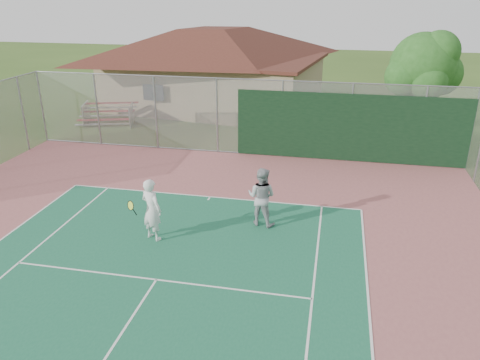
% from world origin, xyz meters
% --- Properties ---
extents(back_fence, '(20.08, 0.11, 3.53)m').
position_xyz_m(back_fence, '(2.11, 16.98, 1.67)').
color(back_fence, gray).
rests_on(back_fence, ground).
extents(clubhouse, '(14.85, 11.01, 5.90)m').
position_xyz_m(clubhouse, '(-3.47, 26.08, 3.00)').
color(clubhouse, tan).
rests_on(clubhouse, ground).
extents(bleachers, '(3.42, 2.52, 1.11)m').
position_xyz_m(bleachers, '(-8.43, 20.74, 0.59)').
color(bleachers, maroon).
rests_on(bleachers, ground).
extents(tree, '(3.86, 3.66, 5.39)m').
position_xyz_m(tree, '(8.52, 21.65, 3.54)').
color(tree, '#372614').
rests_on(tree, ground).
extents(player_white_front, '(1.13, 0.81, 1.97)m').
position_xyz_m(player_white_front, '(-0.90, 8.50, 0.99)').
color(player_white_front, silver).
rests_on(player_white_front, ground).
extents(player_grey_back, '(1.08, 0.92, 1.95)m').
position_xyz_m(player_grey_back, '(2.21, 10.14, 0.97)').
color(player_grey_back, '#9D9FA1').
rests_on(player_grey_back, ground).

